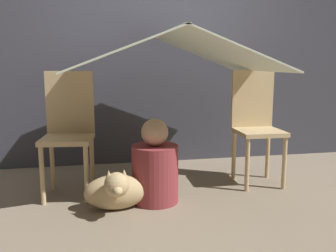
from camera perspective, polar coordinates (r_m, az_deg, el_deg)
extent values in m
plane|color=gray|center=(3.00, 0.64, -10.71)|extent=(8.80, 8.80, 0.00)
cube|color=#3D3D47|center=(3.91, -2.77, 12.65)|extent=(7.00, 0.05, 2.50)
cylinder|color=#D1B27F|center=(2.92, -18.62, -7.21)|extent=(0.04, 0.04, 0.44)
cylinder|color=#D1B27F|center=(2.86, -12.31, -7.29)|extent=(0.04, 0.04, 0.44)
cylinder|color=#D1B27F|center=(3.22, -17.21, -5.58)|extent=(0.04, 0.04, 0.44)
cylinder|color=#D1B27F|center=(3.17, -11.50, -5.61)|extent=(0.04, 0.04, 0.44)
cube|color=#D1B27F|center=(2.98, -15.11, -1.98)|extent=(0.42, 0.42, 0.04)
cube|color=#D1B27F|center=(3.11, -14.72, 3.50)|extent=(0.38, 0.08, 0.50)
cylinder|color=#D1B27F|center=(3.12, 11.98, -5.83)|extent=(0.04, 0.04, 0.44)
cylinder|color=#D1B27F|center=(3.25, 17.28, -5.44)|extent=(0.04, 0.04, 0.44)
cylinder|color=#D1B27F|center=(3.42, 10.00, -4.44)|extent=(0.04, 0.04, 0.44)
cylinder|color=#D1B27F|center=(3.54, 14.94, -4.15)|extent=(0.04, 0.04, 0.44)
cube|color=#D1B27F|center=(3.28, 13.71, -0.90)|extent=(0.39, 0.39, 0.04)
cube|color=#D1B27F|center=(3.40, 12.74, 4.07)|extent=(0.38, 0.04, 0.50)
cube|color=silver|center=(2.93, -7.78, 11.22)|extent=(0.80, 1.28, 0.31)
cube|color=silver|center=(3.08, 7.39, 11.15)|extent=(0.80, 1.28, 0.31)
cube|color=silver|center=(2.99, 0.00, 14.18)|extent=(0.04, 1.28, 0.01)
cylinder|color=maroon|center=(2.83, -2.00, -7.29)|extent=(0.35, 0.35, 0.43)
sphere|color=#D6A884|center=(2.76, -2.04, -0.96)|extent=(0.20, 0.20, 0.20)
ellipsoid|color=tan|center=(2.75, -8.00, -9.94)|extent=(0.45, 0.21, 0.25)
sphere|color=tan|center=(2.55, -7.83, -8.86)|extent=(0.17, 0.17, 0.17)
ellipsoid|color=tan|center=(2.48, -7.71, -9.78)|extent=(0.07, 0.08, 0.06)
cone|color=tan|center=(2.53, -9.02, -7.45)|extent=(0.06, 0.06, 0.08)
cone|color=tan|center=(2.53, -6.71, -7.36)|extent=(0.06, 0.06, 0.08)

